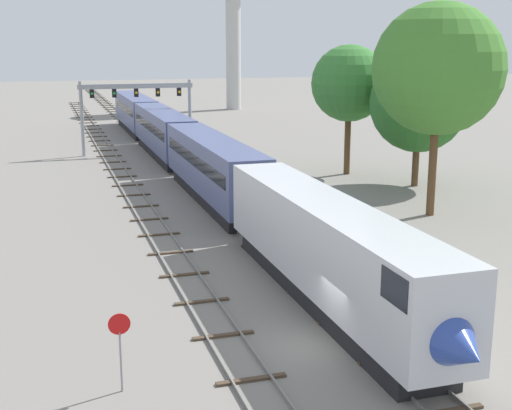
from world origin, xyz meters
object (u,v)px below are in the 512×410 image
signal_gantry (137,100)px  trackside_tree_left (438,69)px  stop_sign (120,341)px  trackside_tree_right (349,84)px  passenger_train (183,146)px  trackside_tree_mid (419,103)px

signal_gantry → trackside_tree_left: bearing=-64.7°
stop_sign → trackside_tree_right: size_ratio=0.25×
stop_sign → trackside_tree_left: size_ratio=0.20×
signal_gantry → passenger_train: bearing=-80.4°
trackside_tree_right → trackside_tree_left: bearing=-93.1°
passenger_train → signal_gantry: size_ratio=7.28×
signal_gantry → trackside_tree_left: size_ratio=0.84×
trackside_tree_right → signal_gantry: bearing=133.6°
signal_gantry → trackside_tree_right: 24.19m
signal_gantry → trackside_tree_left: (15.74, -33.33, 4.27)m
stop_sign → trackside_tree_mid: size_ratio=0.26×
trackside_tree_left → passenger_train: bearing=124.0°
passenger_train → signal_gantry: bearing=99.6°
signal_gantry → trackside_tree_mid: size_ratio=1.11×
stop_sign → trackside_tree_right: (24.35, 34.96, 6.30)m
stop_sign → trackside_tree_left: trackside_tree_left is taller
passenger_train → trackside_tree_mid: bearing=-31.4°
passenger_train → stop_sign: (-10.00, -39.08, -0.73)m
signal_gantry → trackside_tree_mid: (19.83, -24.03, 1.12)m
trackside_tree_mid → trackside_tree_right: (-3.23, 6.60, 1.28)m
trackside_tree_mid → passenger_train: bearing=148.6°
passenger_train → trackside_tree_right: 15.93m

